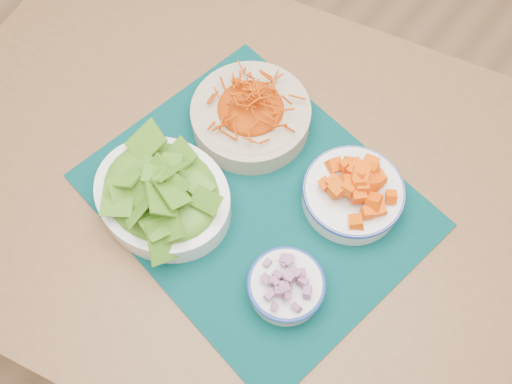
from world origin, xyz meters
TOP-DOWN VIEW (x-y plane):
  - ground at (0.00, 0.00)m, footprint 4.00×4.00m
  - table at (0.17, -0.16)m, footprint 1.47×1.15m
  - placemat at (0.17, -0.18)m, footprint 0.60×0.52m
  - carrot_bowl at (0.07, -0.07)m, footprint 0.28×0.28m
  - squash_bowl at (0.31, -0.08)m, footprint 0.21×0.21m
  - lettuce_bowl at (0.06, -0.29)m, footprint 0.26×0.22m
  - onion_bowl at (0.31, -0.28)m, footprint 0.15×0.15m

SIDE VIEW (x-z plane):
  - ground at x=0.00m, z-range 0.00..0.00m
  - table at x=0.17m, z-range 0.29..1.04m
  - placemat at x=0.17m, z-range 0.75..0.75m
  - onion_bowl at x=0.31m, z-range 0.75..0.82m
  - squash_bowl at x=0.31m, z-range 0.75..0.83m
  - carrot_bowl at x=0.07m, z-range 0.75..0.84m
  - lettuce_bowl at x=0.06m, z-range 0.75..0.86m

